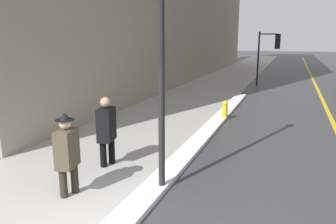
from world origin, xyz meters
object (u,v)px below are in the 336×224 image
(lamp_post, at_px, (161,11))
(pedestrian_trailing, at_px, (107,128))
(pedestrian_nearside, at_px, (67,151))
(fire_hydrant, at_px, (225,110))
(traffic_light_near, at_px, (271,47))

(lamp_post, height_order, pedestrian_trailing, lamp_post)
(pedestrian_nearside, bearing_deg, fire_hydrant, 155.15)
(pedestrian_nearside, relative_size, pedestrian_trailing, 0.99)
(traffic_light_near, xyz_separation_m, pedestrian_trailing, (-2.52, -15.30, -1.50))
(pedestrian_nearside, height_order, fire_hydrant, pedestrian_nearside)
(lamp_post, bearing_deg, traffic_light_near, 86.89)
(lamp_post, height_order, traffic_light_near, lamp_post)
(pedestrian_nearside, bearing_deg, lamp_post, 105.71)
(traffic_light_near, distance_m, pedestrian_trailing, 15.58)
(pedestrian_trailing, bearing_deg, pedestrian_nearside, -8.06)
(traffic_light_near, bearing_deg, pedestrian_trailing, -108.66)
(lamp_post, distance_m, traffic_light_near, 16.09)
(pedestrian_nearside, height_order, pedestrian_trailing, pedestrian_trailing)
(fire_hydrant, bearing_deg, traffic_light_near, 85.21)
(lamp_post, xyz_separation_m, fire_hydrant, (0.04, 6.09, -3.02))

